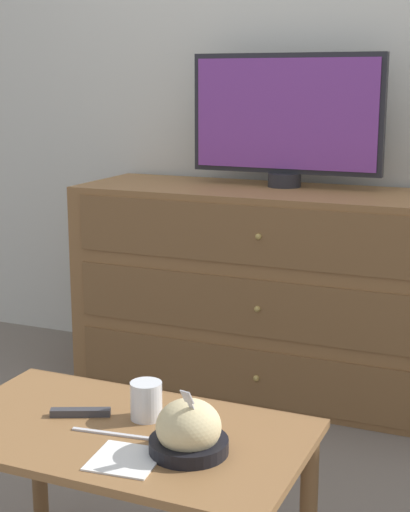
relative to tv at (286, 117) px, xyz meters
The scene contains 10 objects.
ground_plane 1.13m from the tv, 64.84° to the left, with size 12.00×12.00×0.00m, color #70665B.
wall_back 0.30m from the tv, 67.44° to the left, with size 12.00×0.05×2.60m.
dresser 0.70m from the tv, 79.38° to the right, with size 1.66×0.54×0.83m.
tv is the anchor object (origin of this frame).
coffee_table 1.73m from the tv, 86.08° to the right, with size 0.87×0.50×0.46m.
takeout_bowl 1.74m from the tv, 79.53° to the right, with size 0.18×0.18×0.16m.
drink_cup 1.61m from the tv, 84.99° to the right, with size 0.08×0.08×0.09m.
napkin 1.82m from the tv, 83.71° to the right, with size 0.16×0.16×0.00m.
knife 1.73m from the tv, 86.50° to the right, with size 0.20×0.03×0.01m.
remote_control 1.66m from the tv, 90.89° to the right, with size 0.14×0.08×0.02m.
Camera 1 is at (0.86, -3.24, 1.26)m, focal length 55.00 mm.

